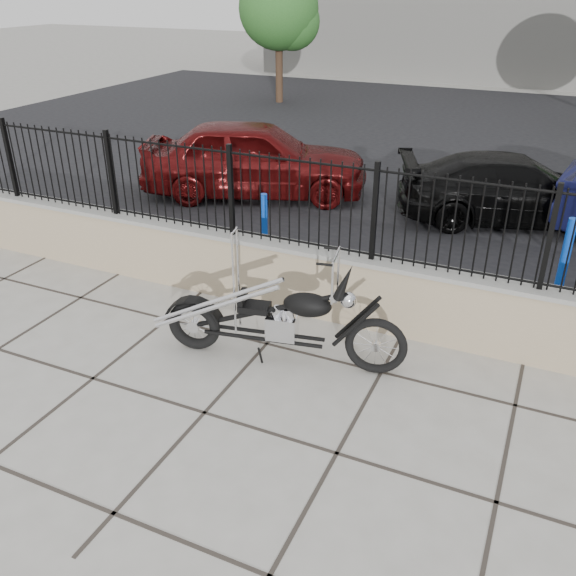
# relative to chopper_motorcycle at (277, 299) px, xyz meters

# --- Properties ---
(ground_plane) EXTENTS (90.00, 90.00, 0.00)m
(ground_plane) POSITION_rel_chopper_motorcycle_xyz_m (-0.27, -1.25, -0.83)
(ground_plane) COLOR #99968E
(ground_plane) RESTS_ON ground
(parking_lot) EXTENTS (30.00, 30.00, 0.00)m
(parking_lot) POSITION_rel_chopper_motorcycle_xyz_m (-0.27, 11.25, -0.83)
(parking_lot) COLOR black
(parking_lot) RESTS_ON ground
(retaining_wall) EXTENTS (14.00, 0.36, 0.96)m
(retaining_wall) POSITION_rel_chopper_motorcycle_xyz_m (-0.27, 1.25, -0.35)
(retaining_wall) COLOR gray
(retaining_wall) RESTS_ON ground_plane
(iron_fence) EXTENTS (14.00, 0.08, 1.20)m
(iron_fence) POSITION_rel_chopper_motorcycle_xyz_m (-0.27, 1.25, 0.73)
(iron_fence) COLOR black
(iron_fence) RESTS_ON retaining_wall
(chopper_motorcycle) EXTENTS (2.82, 1.00, 1.67)m
(chopper_motorcycle) POSITION_rel_chopper_motorcycle_xyz_m (0.00, 0.00, 0.00)
(chopper_motorcycle) COLOR black
(chopper_motorcycle) RESTS_ON ground_plane
(car_red) EXTENTS (5.00, 3.40, 1.58)m
(car_red) POSITION_rel_chopper_motorcycle_xyz_m (-3.11, 5.47, -0.04)
(car_red) COLOR #4D0B0B
(car_red) RESTS_ON parking_lot
(car_black) EXTENTS (4.58, 3.09, 1.23)m
(car_black) POSITION_rel_chopper_motorcycle_xyz_m (1.98, 6.10, -0.22)
(car_black) COLOR black
(car_black) RESTS_ON parking_lot
(bollard_a) EXTENTS (0.12, 0.12, 0.96)m
(bollard_a) POSITION_rel_chopper_motorcycle_xyz_m (-1.66, 2.98, -0.35)
(bollard_a) COLOR #0C3FBE
(bollard_a) RESTS_ON ground_plane
(bollard_b) EXTENTS (0.14, 0.14, 1.12)m
(bollard_b) POSITION_rel_chopper_motorcycle_xyz_m (3.00, 3.39, -0.27)
(bollard_b) COLOR blue
(bollard_b) RESTS_ON ground_plane
(tree_left) EXTENTS (2.78, 2.78, 4.69)m
(tree_left) POSITION_rel_chopper_motorcycle_xyz_m (-7.21, 15.39, 2.45)
(tree_left) COLOR #382619
(tree_left) RESTS_ON ground_plane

